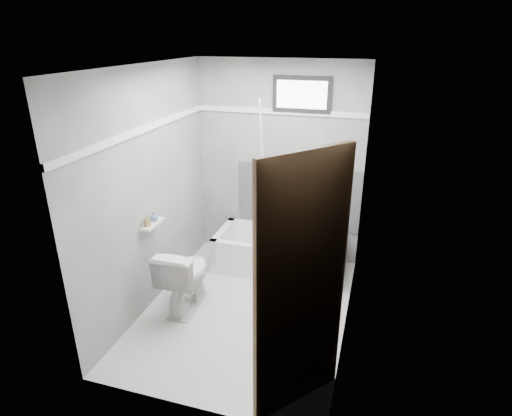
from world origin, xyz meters
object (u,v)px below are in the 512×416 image
at_px(office_chair, 301,225).
at_px(bathtub, 279,252).
at_px(soap_bottle_a, 147,221).
at_px(door, 332,321).
at_px(soap_bottle_b, 154,216).
at_px(toilet, 185,276).

bearing_deg(office_chair, bathtub, -159.72).
bearing_deg(soap_bottle_a, bathtub, 46.87).
xyz_separation_m(office_chair, door, (0.63, -2.26, 0.42)).
relative_size(door, soap_bottle_b, 19.87).
xyz_separation_m(office_chair, soap_bottle_a, (-1.29, -1.17, 0.38)).
height_order(bathtub, soap_bottle_a, soap_bottle_a).
bearing_deg(door, soap_bottle_a, 150.45).
xyz_separation_m(door, soap_bottle_a, (-1.92, 1.09, -0.03)).
relative_size(soap_bottle_a, soap_bottle_b, 1.11).
bearing_deg(soap_bottle_a, toilet, 15.08).
bearing_deg(door, toilet, 143.71).
bearing_deg(office_chair, soap_bottle_a, -129.20).
relative_size(office_chair, toilet, 1.30).
bearing_deg(office_chair, toilet, -123.26).
bearing_deg(office_chair, soap_bottle_b, -132.80).
relative_size(bathtub, soap_bottle_b, 14.90).
bearing_deg(bathtub, soap_bottle_b, -136.95).
xyz_separation_m(door, soap_bottle_b, (-1.92, 1.23, -0.04)).
distance_m(bathtub, soap_bottle_a, 1.71).
bearing_deg(toilet, office_chair, -133.70).
relative_size(toilet, soap_bottle_a, 6.36).
height_order(toilet, soap_bottle_a, soap_bottle_a).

